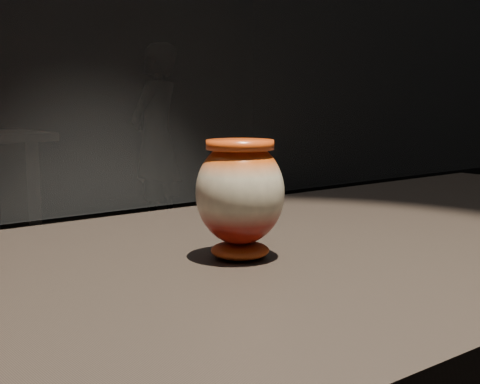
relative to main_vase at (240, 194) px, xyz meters
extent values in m
cube|color=black|center=(0.15, 0.01, -0.12)|extent=(2.00, 0.80, 0.05)
ellipsoid|color=maroon|center=(0.00, 0.00, -0.08)|extent=(0.11, 0.11, 0.02)
ellipsoid|color=beige|center=(0.00, 0.00, 0.00)|extent=(0.16, 0.16, 0.14)
cylinder|color=#D25113|center=(0.00, 0.00, 0.07)|extent=(0.12, 0.12, 0.01)
cube|color=black|center=(0.93, 3.41, -0.57)|extent=(0.08, 0.50, 0.85)
imported|color=black|center=(2.32, 4.03, -0.22)|extent=(0.67, 0.60, 1.55)
camera|label=1|loc=(-0.57, -0.71, 0.14)|focal=50.00mm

